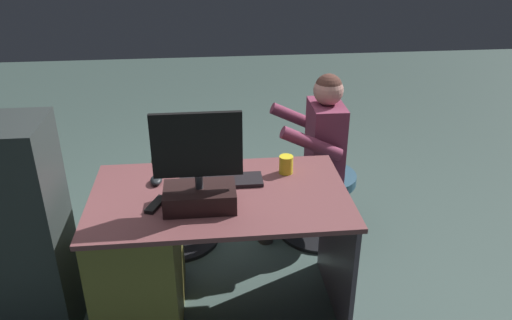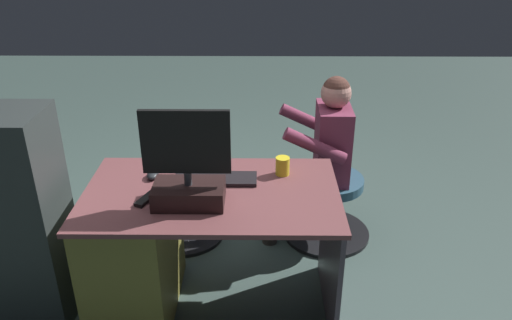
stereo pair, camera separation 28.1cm
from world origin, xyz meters
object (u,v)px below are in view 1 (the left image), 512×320
Objects in this scene: cup at (286,165)px; teddy_bear at (173,158)px; person at (311,145)px; computer_mouse at (156,180)px; office_chair_teddy at (177,207)px; monitor at (199,180)px; desk at (158,254)px; visitor_chair at (321,200)px; keyboard at (221,181)px; tv_remote at (156,204)px.

cup is 0.26× the size of teddy_bear.
teddy_bear is 0.34× the size of person.
computer_mouse is 0.26× the size of teddy_bear.
computer_mouse is at bearing 84.81° from office_chair_teddy.
cup is at bearing -176.08° from computer_mouse.
desk is at bearing -24.77° from monitor.
office_chair_teddy is at bearing -95.02° from desk.
monitor is at bearing 33.00° from cup.
cup is 0.81m from visitor_chair.
keyboard is 0.73× the size of visitor_chair.
computer_mouse reaches higher than tv_remote.
teddy_bear is (-0.06, -0.69, 0.21)m from desk.
keyboard is 0.33m from computer_mouse.
office_chair_teddy is at bearing 90.00° from teddy_bear.
keyboard is at bearing -115.94° from monitor.
visitor_chair is at bearing -119.07° from tv_remote.
visitor_chair is at bearing -139.18° from keyboard.
teddy_bear is (-0.03, -0.78, -0.14)m from tv_remote.
computer_mouse is 0.64× the size of tv_remote.
monitor is 1.01m from office_chair_teddy.
keyboard is at bearing -161.79° from desk.
teddy_bear is at bearing -39.11° from cup.
cup is (-0.34, -0.07, 0.04)m from keyboard.
tv_remote is (-0.01, 0.22, -0.01)m from computer_mouse.
keyboard is (-0.34, -0.11, 0.35)m from desk.
desk is 2.20× the size of visitor_chair.
person is at bearing -143.15° from desk.
cup reaches higher than desk.
person is at bearing -130.90° from monitor.
desk is at bearing 18.21° from keyboard.
cup reaches higher than computer_mouse.
office_chair_teddy is (0.28, -0.57, -0.48)m from keyboard.
visitor_chair is (-0.95, -0.00, -0.36)m from teddy_bear.
tv_remote is (0.66, 0.27, -0.04)m from cup.
person is at bearing -179.92° from teddy_bear.
office_chair_teddy is at bearing 0.99° from visitor_chair.
desk is 0.80m from cup.
teddy_bear is (0.00, -0.01, 0.34)m from office_chair_teddy.
teddy_bear is at bearing -90.00° from office_chair_teddy.
teddy_bear is at bearing 0.08° from person.
office_chair_teddy is at bearing -63.87° from keyboard.
computer_mouse is 0.67m from cup.
keyboard is at bearing 44.76° from person.
computer_mouse reaches higher than keyboard.
desk is at bearing 15.22° from cup.
person is (-0.92, -0.69, 0.25)m from desk.
office_chair_teddy is 1.41× the size of teddy_bear.
teddy_bear is (0.17, -0.80, -0.27)m from monitor.
desk reaches higher than visitor_chair.
visitor_chair is (-1.01, -0.69, -0.15)m from desk.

